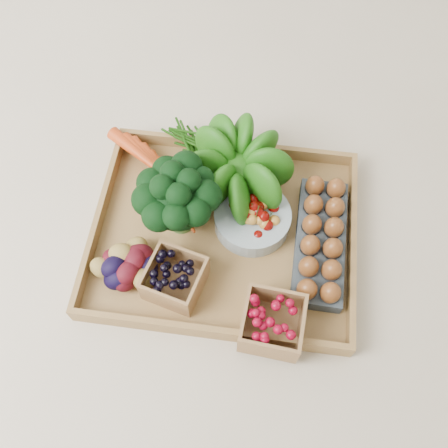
# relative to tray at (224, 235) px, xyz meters

# --- Properties ---
(ground) EXTENTS (4.00, 4.00, 0.00)m
(ground) POSITION_rel_tray_xyz_m (0.00, 0.00, -0.01)
(ground) COLOR beige
(ground) RESTS_ON ground
(tray) EXTENTS (0.55, 0.45, 0.01)m
(tray) POSITION_rel_tray_xyz_m (0.00, 0.00, 0.00)
(tray) COLOR olive
(tray) RESTS_ON ground
(carrots) EXTENTS (0.21, 0.15, 0.05)m
(carrots) POSITION_rel_tray_xyz_m (-0.14, 0.10, 0.03)
(carrots) COLOR #BF3D12
(carrots) RESTS_ON tray
(lettuce) EXTENTS (0.16, 0.16, 0.16)m
(lettuce) POSITION_rel_tray_xyz_m (0.01, 0.13, 0.09)
(lettuce) COLOR #1B4B0B
(lettuce) RESTS_ON tray
(broccoli) EXTENTS (0.17, 0.17, 0.13)m
(broccoli) POSITION_rel_tray_xyz_m (-0.09, 0.01, 0.07)
(broccoli) COLOR black
(broccoli) RESTS_ON tray
(cherry_bowl) EXTENTS (0.16, 0.16, 0.04)m
(cherry_bowl) POSITION_rel_tray_xyz_m (0.06, 0.03, 0.03)
(cherry_bowl) COLOR #8C9EA5
(cherry_bowl) RESTS_ON tray
(egg_carton) EXTENTS (0.11, 0.29, 0.03)m
(egg_carton) POSITION_rel_tray_xyz_m (0.20, -0.00, 0.02)
(egg_carton) COLOR #384147
(egg_carton) RESTS_ON tray
(potatoes) EXTENTS (0.14, 0.14, 0.08)m
(potatoes) POSITION_rel_tray_xyz_m (-0.19, -0.11, 0.05)
(potatoes) COLOR #3E0A12
(potatoes) RESTS_ON tray
(punnet_blackberry) EXTENTS (0.13, 0.13, 0.07)m
(punnet_blackberry) POSITION_rel_tray_xyz_m (-0.08, -0.13, 0.04)
(punnet_blackberry) COLOR black
(punnet_blackberry) RESTS_ON tray
(punnet_raspberry) EXTENTS (0.12, 0.12, 0.08)m
(punnet_raspberry) POSITION_rel_tray_xyz_m (0.12, -0.19, 0.05)
(punnet_raspberry) COLOR maroon
(punnet_raspberry) RESTS_ON tray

